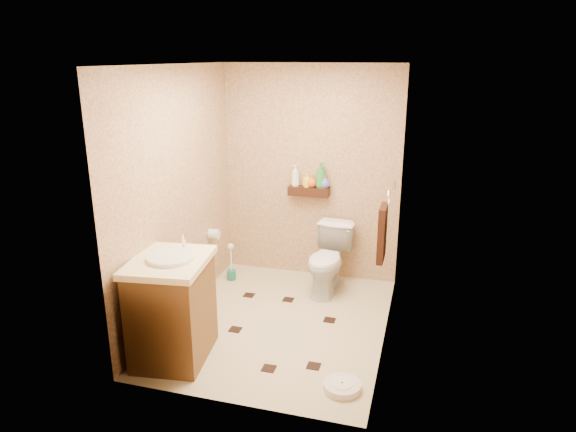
% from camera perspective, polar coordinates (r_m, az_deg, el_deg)
% --- Properties ---
extents(ground, '(2.50, 2.50, 0.00)m').
position_cam_1_polar(ground, '(5.07, -0.96, -11.77)').
color(ground, '#C4B190').
rests_on(ground, ground).
extents(wall_back, '(2.00, 0.04, 2.40)m').
position_cam_1_polar(wall_back, '(5.77, 2.54, 4.68)').
color(wall_back, tan).
rests_on(wall_back, ground).
extents(wall_front, '(2.00, 0.04, 2.40)m').
position_cam_1_polar(wall_front, '(3.49, -6.94, -4.08)').
color(wall_front, tan).
rests_on(wall_front, ground).
extents(wall_left, '(0.04, 2.50, 2.40)m').
position_cam_1_polar(wall_left, '(4.97, -12.14, 2.22)').
color(wall_left, tan).
rests_on(wall_left, ground).
extents(wall_right, '(0.04, 2.50, 2.40)m').
position_cam_1_polar(wall_right, '(4.43, 11.45, 0.40)').
color(wall_right, tan).
rests_on(wall_right, ground).
extents(ceiling, '(2.00, 2.50, 0.02)m').
position_cam_1_polar(ceiling, '(4.43, -1.12, 16.50)').
color(ceiling, white).
rests_on(ceiling, wall_back).
extents(wall_shelf, '(0.46, 0.14, 0.10)m').
position_cam_1_polar(wall_shelf, '(5.74, 2.33, 2.76)').
color(wall_shelf, black).
rests_on(wall_shelf, wall_back).
extents(floor_accents, '(1.08, 1.36, 0.01)m').
position_cam_1_polar(floor_accents, '(4.99, -0.89, -12.21)').
color(floor_accents, black).
rests_on(floor_accents, ground).
extents(toilet, '(0.47, 0.75, 0.72)m').
position_cam_1_polar(toilet, '(5.57, 4.49, -4.87)').
color(toilet, white).
rests_on(toilet, ground).
extents(vanity, '(0.69, 0.80, 1.03)m').
position_cam_1_polar(vanity, '(4.46, -12.73, -9.84)').
color(vanity, brown).
rests_on(vanity, ground).
extents(bathroom_scale, '(0.38, 0.38, 0.06)m').
position_cam_1_polar(bathroom_scale, '(4.20, 6.03, -18.29)').
color(bathroom_scale, silver).
rests_on(bathroom_scale, ground).
extents(toilet_brush, '(0.10, 0.10, 0.44)m').
position_cam_1_polar(toilet_brush, '(5.94, -6.33, -5.64)').
color(toilet_brush, '#1A6A5D').
rests_on(toilet_brush, ground).
extents(towel_ring, '(0.12, 0.30, 0.76)m').
position_cam_1_polar(towel_ring, '(4.75, 10.48, -1.61)').
color(towel_ring, silver).
rests_on(towel_ring, wall_right).
extents(toilet_paper, '(0.12, 0.11, 0.12)m').
position_cam_1_polar(toilet_paper, '(5.68, -8.23, -1.99)').
color(toilet_paper, silver).
rests_on(toilet_paper, wall_left).
extents(bottle_a, '(0.11, 0.11, 0.24)m').
position_cam_1_polar(bottle_a, '(5.74, 0.83, 4.52)').
color(bottle_a, white).
rests_on(bottle_a, wall_shelf).
extents(bottle_b, '(0.10, 0.10, 0.15)m').
position_cam_1_polar(bottle_b, '(5.72, 2.13, 4.01)').
color(bottle_b, '#FFF735').
rests_on(bottle_b, wall_shelf).
extents(bottle_c, '(0.13, 0.13, 0.15)m').
position_cam_1_polar(bottle_c, '(5.70, 2.66, 3.93)').
color(bottle_c, '#DB5A19').
rests_on(bottle_c, wall_shelf).
extents(bottle_d, '(0.15, 0.15, 0.29)m').
position_cam_1_polar(bottle_d, '(5.67, 3.67, 4.55)').
color(bottle_d, '#2C8535').
rests_on(bottle_d, wall_shelf).
extents(bottle_e, '(0.09, 0.09, 0.17)m').
position_cam_1_polar(bottle_e, '(5.68, 3.90, 3.95)').
color(bottle_e, '#D47946').
rests_on(bottle_e, wall_shelf).
extents(bottle_f, '(0.13, 0.13, 0.15)m').
position_cam_1_polar(bottle_f, '(5.67, 4.10, 3.85)').
color(bottle_f, '#4F5BC7').
rests_on(bottle_f, wall_shelf).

